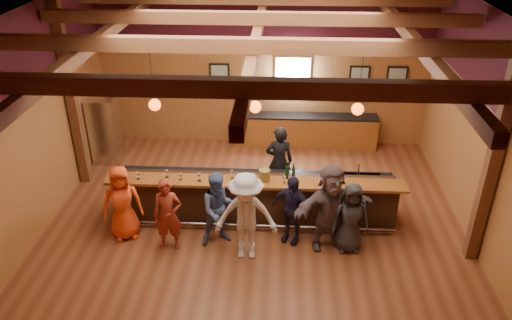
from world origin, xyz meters
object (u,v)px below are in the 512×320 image
object	(u,v)px
customer_navy	(292,209)
customer_brown	(330,207)
customer_dark	(351,218)
bottle_a	(293,173)
customer_redvest	(168,215)
ice_bucket	(264,175)
customer_denim	(219,209)
customer_orange	(122,203)
bar_counter	(256,196)
back_bar_cabinet	(305,131)
customer_white	(246,217)
bartender	(279,161)
stainless_fridge	(106,130)

from	to	relation	value
customer_navy	customer_brown	distance (m)	0.79
customer_dark	bottle_a	bearing A→B (deg)	138.15
customer_redvest	ice_bucket	size ratio (longest dim) A/B	6.26
customer_brown	customer_denim	bearing A→B (deg)	158.26
customer_orange	customer_brown	size ratio (longest dim) A/B	0.89
bar_counter	ice_bucket	size ratio (longest dim) A/B	25.11
back_bar_cabinet	customer_denim	xyz separation A→B (m)	(-1.88, -4.53, 0.33)
bar_counter	customer_brown	size ratio (longest dim) A/B	3.39
bar_counter	back_bar_cabinet	bearing A→B (deg)	71.66
customer_white	ice_bucket	xyz separation A→B (m)	(0.31, 1.09, 0.30)
back_bar_cabinet	bottle_a	size ratio (longest dim) A/B	11.70
customer_navy	ice_bucket	size ratio (longest dim) A/B	6.11
customer_dark	customer_denim	bearing A→B (deg)	173.99
ice_bucket	bottle_a	world-z (taller)	bottle_a
customer_brown	ice_bucket	size ratio (longest dim) A/B	7.40
customer_white	bartender	world-z (taller)	customer_white
back_bar_cabinet	customer_navy	distance (m)	4.43
stainless_fridge	customer_white	bearing A→B (deg)	-43.82
ice_bucket	customer_dark	bearing A→B (deg)	-23.59
customer_white	customer_dark	size ratio (longest dim) A/B	1.24
customer_orange	bartender	distance (m)	3.68
stainless_fridge	bartender	world-z (taller)	stainless_fridge
ice_bucket	bottle_a	size ratio (longest dim) A/B	0.73
customer_white	customer_dark	world-z (taller)	customer_white
bottle_a	stainless_fridge	bearing A→B (deg)	151.89
customer_denim	bartender	bearing A→B (deg)	38.31
customer_denim	customer_brown	world-z (taller)	customer_brown
bartender	customer_white	bearing A→B (deg)	71.11
customer_orange	customer_navy	distance (m)	3.46
stainless_fridge	customer_white	xyz separation A→B (m)	(3.99, -3.83, 0.03)
customer_white	customer_redvest	bearing A→B (deg)	172.18
customer_navy	bartender	xyz separation A→B (m)	(-0.28, 1.81, 0.11)
stainless_fridge	customer_white	distance (m)	5.54
back_bar_cabinet	bartender	xyz separation A→B (m)	(-0.70, -2.59, 0.40)
customer_orange	ice_bucket	world-z (taller)	customer_orange
bar_counter	customer_brown	xyz separation A→B (m)	(1.52, -0.95, 0.41)
bottle_a	customer_redvest	bearing A→B (deg)	-157.72
back_bar_cabinet	customer_orange	size ratio (longest dim) A/B	2.43
stainless_fridge	customer_navy	size ratio (longest dim) A/B	1.17
customer_brown	bottle_a	bearing A→B (deg)	111.18
bar_counter	customer_orange	distance (m)	2.86
back_bar_cabinet	bartender	world-z (taller)	bartender
customer_white	customer_dark	xyz separation A→B (m)	(2.04, 0.33, -0.18)
stainless_fridge	ice_bucket	size ratio (longest dim) A/B	7.17
back_bar_cabinet	customer_orange	world-z (taller)	customer_orange
stainless_fridge	customer_navy	world-z (taller)	stainless_fridge
customer_orange	customer_denim	xyz separation A→B (m)	(2.01, -0.09, -0.02)
customer_brown	customer_dark	xyz separation A→B (m)	(0.40, -0.10, -0.17)
customer_redvest	customer_navy	distance (m)	2.48
customer_orange	customer_white	distance (m)	2.64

